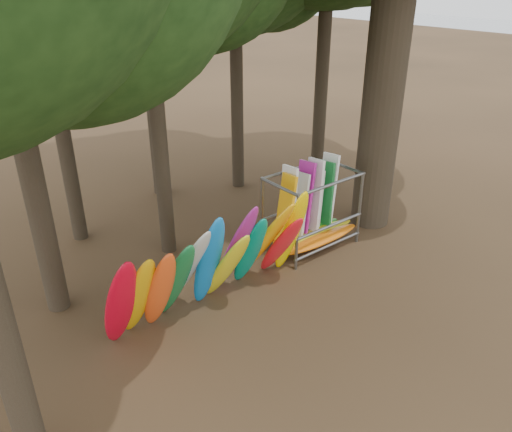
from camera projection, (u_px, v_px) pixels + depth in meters
ground at (292, 281)px, 13.46m from camera, size 120.00×120.00×0.00m
kayak_row at (213, 265)px, 11.79m from camera, size 5.68×2.22×2.98m
storage_rack at (311, 213)px, 14.78m from camera, size 3.18×1.54×2.69m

